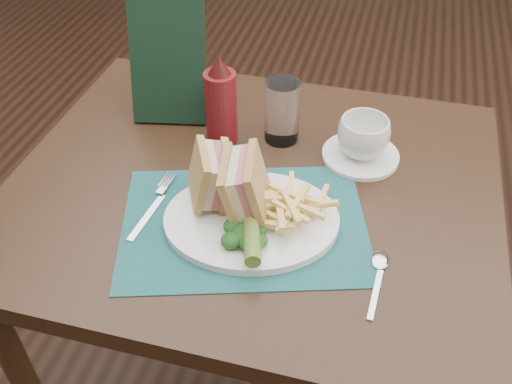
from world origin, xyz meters
TOP-DOWN VIEW (x-y plane):
  - floor at (0.00, 0.00)m, footprint 7.00×7.00m
  - table_main at (0.00, -0.50)m, footprint 0.90×0.75m
  - placemat at (0.01, -0.61)m, footprint 0.49×0.41m
  - plate at (0.03, -0.61)m, footprint 0.35×0.31m
  - sandwich_half_a at (-0.07, -0.59)m, footprint 0.11×0.12m
  - sandwich_half_b at (-0.01, -0.60)m, footprint 0.10×0.12m
  - kale_garnish at (0.02, -0.66)m, footprint 0.11×0.08m
  - pickle_spear at (0.04, -0.67)m, footprint 0.06×0.12m
  - fries_pile at (0.10, -0.59)m, footprint 0.18×0.20m
  - fork at (-0.15, -0.61)m, footprint 0.05×0.17m
  - spoon at (0.25, -0.68)m, footprint 0.04×0.15m
  - saucer at (0.19, -0.38)m, footprint 0.20×0.20m
  - coffee_cup at (0.19, -0.38)m, footprint 0.14×0.14m
  - drinking_glass at (0.02, -0.35)m, footprint 0.07×0.07m
  - ketchup_bottle at (-0.09, -0.38)m, footprint 0.07×0.07m
  - check_presenter at (-0.23, -0.32)m, footprint 0.17×0.12m

SIDE VIEW (x-z plane):
  - floor at x=0.00m, z-range 0.00..0.00m
  - table_main at x=0.00m, z-range 0.00..0.75m
  - placemat at x=0.01m, z-range 0.75..0.75m
  - spoon at x=0.25m, z-range 0.75..0.76m
  - saucer at x=0.19m, z-range 0.75..0.76m
  - fork at x=-0.15m, z-range 0.75..0.76m
  - plate at x=0.03m, z-range 0.75..0.77m
  - kale_garnish at x=0.02m, z-range 0.77..0.79m
  - pickle_spear at x=0.04m, z-range 0.77..0.80m
  - fries_pile at x=0.10m, z-range 0.77..0.82m
  - coffee_cup at x=0.19m, z-range 0.76..0.84m
  - drinking_glass at x=0.02m, z-range 0.75..0.88m
  - sandwich_half_a at x=-0.07m, z-range 0.77..0.87m
  - sandwich_half_b at x=-0.01m, z-range 0.77..0.88m
  - ketchup_bottle at x=-0.09m, z-range 0.75..0.94m
  - check_presenter at x=-0.23m, z-range 0.75..0.99m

